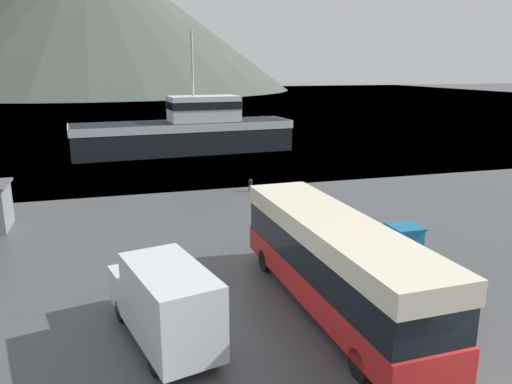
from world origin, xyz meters
TOP-DOWN VIEW (x-y plane):
  - water_surface at (0.00, 144.23)m, footprint 240.00×240.00m
  - hill_backdrop at (-12.42, 186.36)m, footprint 141.32×141.32m
  - tour_bus at (-1.27, 5.92)m, footprint 2.84×11.24m
  - delivery_van at (-7.07, 5.35)m, footprint 3.12×5.82m
  - fishing_boat at (-1.06, 40.03)m, footprint 21.48×6.59m
  - storage_bin at (4.61, 10.63)m, footprint 1.41×1.51m
  - mooring_bollard at (0.63, 23.04)m, footprint 0.28×0.28m

SIDE VIEW (x-z plane):
  - water_surface at x=0.00m, z-range 0.00..0.00m
  - mooring_bollard at x=0.63m, z-range 0.04..0.89m
  - storage_bin at x=4.61m, z-range 0.01..1.04m
  - delivery_van at x=-7.07m, z-range 0.06..2.67m
  - tour_bus at x=-1.27m, z-range 0.21..3.47m
  - fishing_boat at x=-1.06m, z-range -3.68..7.97m
  - hill_backdrop at x=-12.42m, z-range 0.00..52.07m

